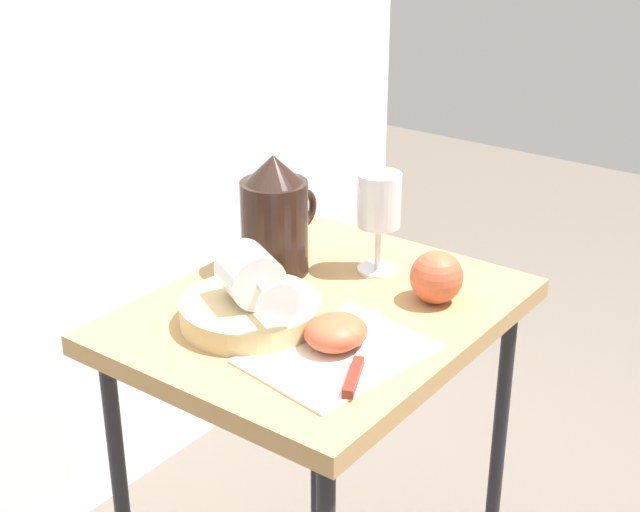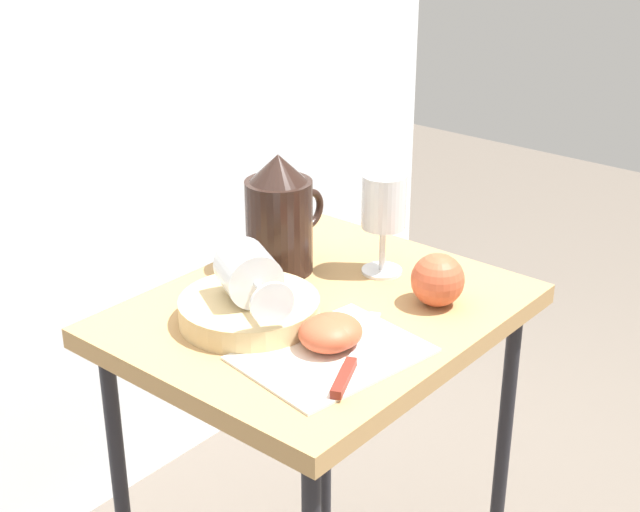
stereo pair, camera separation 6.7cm
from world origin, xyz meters
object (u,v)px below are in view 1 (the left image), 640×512
at_px(apple_whole, 436,277).
at_px(apple_half_left, 333,333).
at_px(table, 320,351).
at_px(apple_half_right, 338,331).
at_px(pitcher, 275,225).
at_px(wine_glass_tipped_near, 251,276).
at_px(knife, 359,363).
at_px(basket_tray, 251,312).
at_px(wine_glass_upright, 381,206).

bearing_deg(apple_whole, apple_half_left, 170.25).
relative_size(table, apple_half_right, 9.17).
xyz_separation_m(pitcher, apple_half_left, (-0.15, -0.22, -0.05)).
distance_m(wine_glass_tipped_near, apple_half_left, 0.14).
relative_size(table, knife, 3.34).
bearing_deg(knife, wine_glass_tipped_near, 86.84).
xyz_separation_m(apple_half_left, apple_half_right, (0.01, -0.00, 0.00)).
bearing_deg(pitcher, apple_whole, -77.52).
relative_size(basket_tray, apple_half_left, 2.53).
bearing_deg(table, wine_glass_upright, -1.15).
bearing_deg(apple_half_right, wine_glass_tipped_near, 97.27).
distance_m(wine_glass_tipped_near, apple_whole, 0.28).
xyz_separation_m(basket_tray, apple_whole, (0.21, -0.17, 0.02)).
xyz_separation_m(pitcher, wine_glass_tipped_near, (-0.16, -0.09, -0.00)).
bearing_deg(pitcher, basket_tray, -152.09).
relative_size(basket_tray, knife, 0.92).
height_order(table, wine_glass_tipped_near, wine_glass_tipped_near).
relative_size(apple_half_right, apple_whole, 1.00).
distance_m(apple_half_right, apple_whole, 0.20).
bearing_deg(apple_half_left, basket_tray, 92.73).
distance_m(wine_glass_upright, wine_glass_tipped_near, 0.26).
relative_size(table, apple_whole, 9.17).
relative_size(wine_glass_tipped_near, apple_whole, 1.99).
distance_m(wine_glass_tipped_near, knife, 0.20).
bearing_deg(apple_half_left, apple_whole, -9.75).
bearing_deg(apple_half_left, knife, -108.95).
relative_size(table, pitcher, 3.77).
xyz_separation_m(table, apple_whole, (0.11, -0.13, 0.12)).
relative_size(apple_half_right, knife, 0.36).
bearing_deg(basket_tray, table, -24.88).
xyz_separation_m(apple_half_right, knife, (-0.03, -0.05, -0.02)).
bearing_deg(apple_half_right, wine_glass_upright, 20.92).
relative_size(pitcher, apple_half_left, 2.43).
height_order(table, basket_tray, basket_tray).
xyz_separation_m(pitcher, apple_whole, (0.06, -0.26, -0.04)).
xyz_separation_m(apple_half_left, knife, (-0.02, -0.05, -0.02)).
height_order(wine_glass_tipped_near, apple_half_left, wine_glass_tipped_near).
height_order(basket_tray, wine_glass_upright, wine_glass_upright).
bearing_deg(apple_half_left, wine_glass_upright, 19.89).
bearing_deg(wine_glass_upright, wine_glass_tipped_near, 169.73).
bearing_deg(wine_glass_tipped_near, wine_glass_upright, -10.27).
relative_size(basket_tray, wine_glass_upright, 1.23).
height_order(apple_half_left, apple_whole, apple_whole).
relative_size(apple_half_left, knife, 0.36).
relative_size(apple_whole, knife, 0.36).
bearing_deg(apple_whole, wine_glass_tipped_near, 141.69).
height_order(table, knife, knife).
relative_size(wine_glass_upright, apple_half_right, 2.06).
xyz_separation_m(apple_half_right, apple_whole, (0.20, -0.03, 0.01)).
bearing_deg(knife, apple_whole, 4.52).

